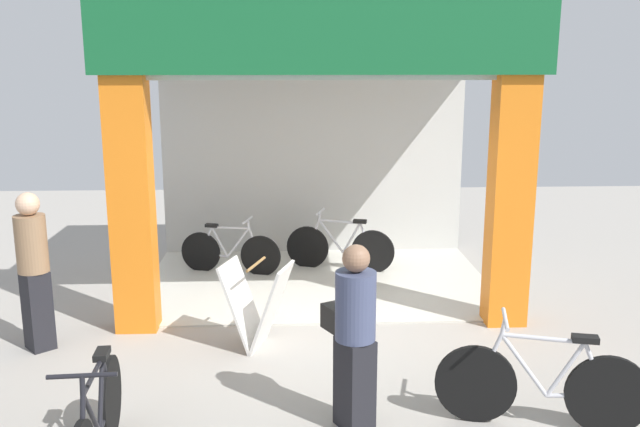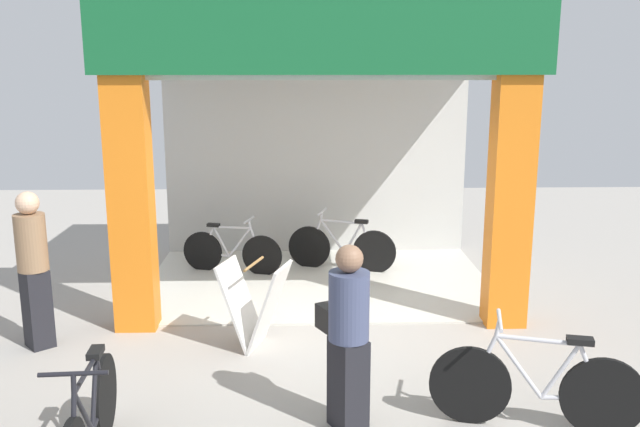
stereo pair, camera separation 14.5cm
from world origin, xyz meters
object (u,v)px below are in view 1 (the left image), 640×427
(sandwich_board_sign, at_px, (257,306))
(pedestrian_0, at_px, (354,335))
(bicycle_inside_0, at_px, (340,247))
(bicycle_parked_1, at_px, (98,425))
(pedestrian_1, at_px, (34,269))
(bicycle_inside_1, at_px, (230,252))
(bicycle_parked_0, at_px, (541,385))

(sandwich_board_sign, distance_m, pedestrian_0, 1.90)
(bicycle_inside_0, bearing_deg, pedestrian_0, -92.76)
(bicycle_inside_0, distance_m, bicycle_parked_1, 5.38)
(pedestrian_1, bearing_deg, pedestrian_0, -28.61)
(bicycle_inside_0, height_order, bicycle_inside_1, bicycle_inside_0)
(bicycle_inside_1, height_order, sandwich_board_sign, sandwich_board_sign)
(bicycle_inside_1, bearing_deg, pedestrian_1, -125.46)
(pedestrian_0, bearing_deg, bicycle_inside_0, 87.24)
(bicycle_parked_0, relative_size, sandwich_board_sign, 1.79)
(bicycle_parked_1, height_order, pedestrian_1, pedestrian_1)
(bicycle_inside_0, xyz_separation_m, bicycle_inside_1, (-1.59, -0.09, -0.02))
(pedestrian_0, height_order, pedestrian_1, pedestrian_1)
(pedestrian_1, bearing_deg, bicycle_inside_0, 37.74)
(bicycle_parked_1, xyz_separation_m, pedestrian_1, (-1.24, 2.30, 0.50))
(bicycle_parked_0, distance_m, sandwich_board_sign, 2.99)
(bicycle_inside_1, relative_size, bicycle_parked_1, 0.85)
(bicycle_parked_0, distance_m, pedestrian_0, 1.62)
(bicycle_inside_1, relative_size, pedestrian_1, 0.86)
(bicycle_parked_0, bearing_deg, pedestrian_1, 158.89)
(bicycle_inside_0, bearing_deg, pedestrian_1, -142.26)
(bicycle_inside_0, distance_m, sandwich_board_sign, 2.92)
(bicycle_parked_1, distance_m, sandwich_board_sign, 2.47)
(bicycle_inside_1, xyz_separation_m, pedestrian_1, (-1.81, -2.54, 0.55))
(bicycle_parked_1, distance_m, pedestrian_0, 2.07)
(sandwich_board_sign, distance_m, pedestrian_1, 2.35)
(bicycle_inside_0, relative_size, bicycle_inside_1, 1.07)
(bicycle_parked_0, distance_m, pedestrian_1, 5.11)
(pedestrian_0, xyz_separation_m, pedestrian_1, (-3.19, 1.74, 0.06))
(bicycle_inside_0, relative_size, pedestrian_0, 0.98)
(bicycle_parked_1, relative_size, pedestrian_0, 1.08)
(bicycle_inside_0, distance_m, bicycle_parked_0, 4.66)
(bicycle_inside_0, distance_m, pedestrian_1, 4.33)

